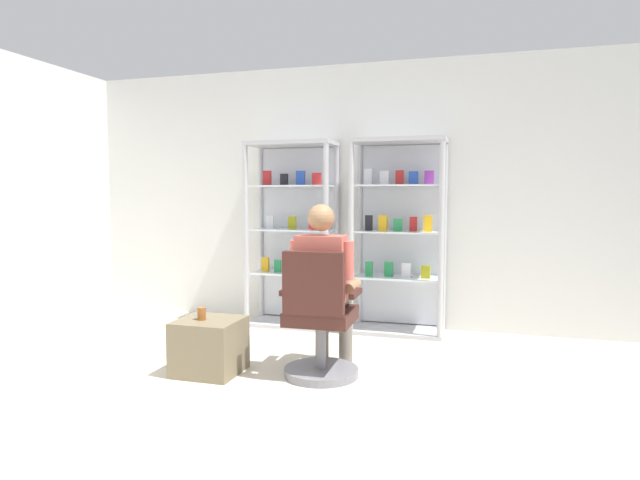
% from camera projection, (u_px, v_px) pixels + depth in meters
% --- Properties ---
extents(ground_plane, '(7.20, 7.20, 0.00)m').
position_uv_depth(ground_plane, '(222.00, 445.00, 2.95)').
color(ground_plane, beige).
extents(back_wall, '(6.00, 0.10, 2.70)m').
position_uv_depth(back_wall, '(350.00, 196.00, 5.71)').
color(back_wall, silver).
rests_on(back_wall, ground).
extents(display_cabinet_left, '(0.90, 0.45, 1.90)m').
position_uv_depth(display_cabinet_left, '(294.00, 233.00, 5.67)').
color(display_cabinet_left, '#B7B7BC').
rests_on(display_cabinet_left, ground).
extents(display_cabinet_right, '(0.90, 0.45, 1.90)m').
position_uv_depth(display_cabinet_right, '(399.00, 235.00, 5.35)').
color(display_cabinet_right, '#B7B7BC').
rests_on(display_cabinet_right, ground).
extents(office_chair, '(0.57, 0.56, 0.96)m').
position_uv_depth(office_chair, '(319.00, 326.00, 4.00)').
color(office_chair, slate).
rests_on(office_chair, ground).
extents(seated_shopkeeper, '(0.49, 0.57, 1.29)m').
position_uv_depth(seated_shopkeeper, '(325.00, 280.00, 4.13)').
color(seated_shopkeeper, slate).
rests_on(seated_shopkeeper, ground).
extents(storage_crate, '(0.47, 0.45, 0.41)m').
position_uv_depth(storage_crate, '(209.00, 346.00, 4.14)').
color(storage_crate, '#72664C').
rests_on(storage_crate, ground).
extents(tea_glass, '(0.06, 0.06, 0.10)m').
position_uv_depth(tea_glass, '(202.00, 314.00, 4.10)').
color(tea_glass, brown).
rests_on(tea_glass, storage_crate).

